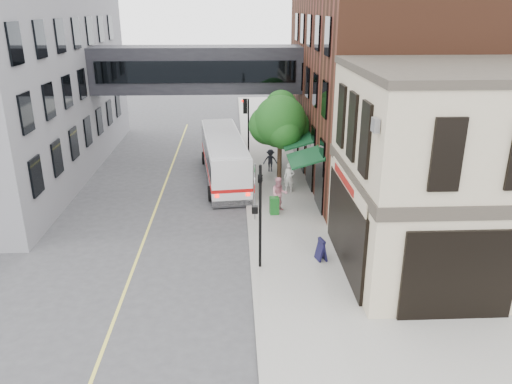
{
  "coord_description": "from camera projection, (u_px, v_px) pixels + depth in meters",
  "views": [
    {
      "loc": [
        -0.63,
        -16.68,
        10.49
      ],
      "look_at": [
        0.27,
        2.9,
        3.18
      ],
      "focal_mm": 35.0,
      "sensor_mm": 36.0,
      "label": 1
    }
  ],
  "objects": [
    {
      "name": "lane_marking",
      "position": [
        158.0,
        202.0,
        28.45
      ],
      "size": [
        0.12,
        40.0,
        0.01
      ],
      "primitive_type": "cube",
      "color": "#D8CC4C",
      "rests_on": "ground"
    },
    {
      "name": "traffic_signal_near",
      "position": [
        259.0,
        204.0,
        20.15
      ],
      "size": [
        0.44,
        0.22,
        4.6
      ],
      "color": "black",
      "rests_on": "sidewalk_main"
    },
    {
      "name": "sandwich_board",
      "position": [
        321.0,
        250.0,
        21.52
      ],
      "size": [
        0.48,
        0.62,
        0.98
      ],
      "primitive_type": "cube",
      "rotation": [
        0.0,
        0.0,
        0.27
      ],
      "color": "black",
      "rests_on": "sidewalk_main"
    },
    {
      "name": "pedestrian_a",
      "position": [
        289.0,
        178.0,
        29.39
      ],
      "size": [
        0.72,
        0.57,
        1.74
      ],
      "primitive_type": "imported",
      "rotation": [
        0.0,
        0.0,
        -0.28
      ],
      "color": "white",
      "rests_on": "sidewalk_main"
    },
    {
      "name": "bus",
      "position": [
        224.0,
        156.0,
        31.78
      ],
      "size": [
        3.37,
        10.55,
        2.79
      ],
      "color": "silver",
      "rests_on": "ground"
    },
    {
      "name": "ground",
      "position": [
        252.0,
        295.0,
        19.31
      ],
      "size": [
        120.0,
        120.0,
        0.0
      ],
      "primitive_type": "plane",
      "color": "#38383A",
      "rests_on": "ground"
    },
    {
      "name": "brick_building",
      "position": [
        401.0,
        66.0,
        31.33
      ],
      "size": [
        13.76,
        18.0,
        14.0
      ],
      "color": "#4B2617",
      "rests_on": "ground"
    },
    {
      "name": "skyway_bridge",
      "position": [
        198.0,
        69.0,
        33.75
      ],
      "size": [
        14.0,
        3.18,
        3.0
      ],
      "color": "black",
      "rests_on": "ground"
    },
    {
      "name": "pedestrian_b",
      "position": [
        279.0,
        194.0,
        26.64
      ],
      "size": [
        0.94,
        0.76,
        1.85
      ],
      "primitive_type": "imported",
      "rotation": [
        0.0,
        0.0,
        0.07
      ],
      "color": "pink",
      "rests_on": "sidewalk_main"
    },
    {
      "name": "corner_building",
      "position": [
        472.0,
        172.0,
        20.1
      ],
      "size": [
        10.19,
        8.12,
        8.45
      ],
      "color": "#BBAF8F",
      "rests_on": "ground"
    },
    {
      "name": "pedestrian_c",
      "position": [
        270.0,
        160.0,
        33.08
      ],
      "size": [
        0.98,
        0.58,
        1.5
      ],
      "primitive_type": "imported",
      "rotation": [
        0.0,
        0.0,
        -0.03
      ],
      "color": "black",
      "rests_on": "sidewalk_main"
    },
    {
      "name": "newspaper_box",
      "position": [
        274.0,
        206.0,
        26.33
      ],
      "size": [
        0.49,
        0.45,
        0.93
      ],
      "primitive_type": "cube",
      "rotation": [
        0.0,
        0.0,
        0.07
      ],
      "color": "#155D1D",
      "rests_on": "sidewalk_main"
    },
    {
      "name": "street_tree",
      "position": [
        280.0,
        121.0,
        30.41
      ],
      "size": [
        3.8,
        3.2,
        5.6
      ],
      "color": "#382619",
      "rests_on": "sidewalk_main"
    },
    {
      "name": "traffic_signal_far",
      "position": [
        246.0,
        118.0,
        34.06
      ],
      "size": [
        0.53,
        0.28,
        4.5
      ],
      "color": "black",
      "rests_on": "sidewalk_main"
    },
    {
      "name": "street_sign_pole",
      "position": [
        255.0,
        187.0,
        25.2
      ],
      "size": [
        0.08,
        0.75,
        3.0
      ],
      "color": "gray",
      "rests_on": "sidewalk_main"
    },
    {
      "name": "sidewalk_main",
      "position": [
        275.0,
        177.0,
        32.47
      ],
      "size": [
        4.0,
        60.0,
        0.15
      ],
      "primitive_type": "cube",
      "color": "gray",
      "rests_on": "ground"
    }
  ]
}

